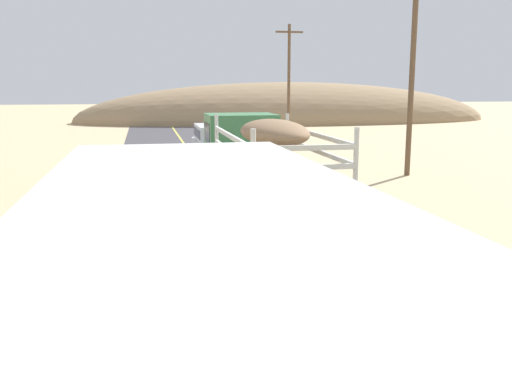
{
  "coord_description": "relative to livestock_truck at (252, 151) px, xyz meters",
  "views": [
    {
      "loc": [
        -2.61,
        -1.93,
        3.97
      ],
      "look_at": [
        0.0,
        11.2,
        1.4
      ],
      "focal_mm": 39.28,
      "sensor_mm": 36.0,
      "label": 1
    }
  ],
  "objects": [
    {
      "name": "livestock_truck",
      "position": [
        0.0,
        0.0,
        0.0
      ],
      "size": [
        2.53,
        9.7,
        3.02
      ],
      "color": "#3F7F4C",
      "rests_on": "road_surface"
    },
    {
      "name": "car_far",
      "position": [
        -0.0,
        10.34,
        -0.7
      ],
      "size": [
        1.9,
        4.62,
        1.93
      ],
      "color": "silver",
      "rests_on": "road_surface"
    },
    {
      "name": "power_pole_mid",
      "position": [
        7.94,
        4.61,
        2.95
      ],
      "size": [
        2.2,
        0.24,
        8.88
      ],
      "color": "brown",
      "rests_on": "ground"
    },
    {
      "name": "power_pole_far",
      "position": [
        7.94,
        25.75,
        2.83
      ],
      "size": [
        2.2,
        0.24,
        8.65
      ],
      "color": "brown",
      "rests_on": "ground"
    },
    {
      "name": "distant_hill",
      "position": [
        12.4,
        42.96,
        -1.79
      ],
      "size": [
        46.76,
        17.63,
        8.54
      ],
      "primitive_type": "ellipsoid",
      "color": "#997C5A",
      "rests_on": "ground"
    }
  ]
}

